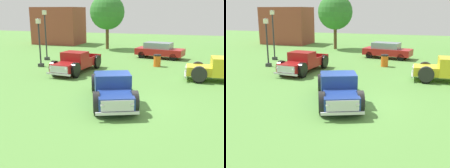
% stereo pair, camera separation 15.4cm
% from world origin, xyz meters
% --- Properties ---
extents(ground_plane, '(80.00, 80.00, 0.00)m').
position_xyz_m(ground_plane, '(0.00, 0.00, 0.00)').
color(ground_plane, '#5B9342').
extents(pickup_truck_foreground, '(3.46, 5.19, 1.50)m').
position_xyz_m(pickup_truck_foreground, '(-0.64, -0.16, 0.72)').
color(pickup_truck_foreground, navy).
rests_on(pickup_truck_foreground, ground_plane).
extents(pickup_truck_behind_left, '(5.05, 2.16, 1.52)m').
position_xyz_m(pickup_truck_behind_left, '(4.54, 6.04, 0.72)').
color(pickup_truck_behind_left, yellow).
rests_on(pickup_truck_behind_left, ground_plane).
extents(pickup_truck_behind_right, '(2.30, 5.04, 1.50)m').
position_xyz_m(pickup_truck_behind_right, '(-5.22, 5.56, 0.71)').
color(pickup_truck_behind_right, maroon).
rests_on(pickup_truck_behind_right, ground_plane).
extents(sedan_distant_a, '(4.59, 2.50, 1.45)m').
position_xyz_m(sedan_distant_a, '(-0.31, 13.60, 0.76)').
color(sedan_distant_a, '#B21E1E').
rests_on(sedan_distant_a, ground_plane).
extents(lamp_post_near, '(0.36, 0.36, 4.40)m').
position_xyz_m(lamp_post_near, '(-9.84, 9.67, 2.30)').
color(lamp_post_near, '#2D2D33').
rests_on(lamp_post_near, ground_plane).
extents(lamp_post_far, '(0.36, 0.36, 3.78)m').
position_xyz_m(lamp_post_far, '(-8.73, 6.83, 1.99)').
color(lamp_post_far, '#2D2D33').
rests_on(lamp_post_far, ground_plane).
extents(trash_can, '(0.59, 0.59, 0.95)m').
position_xyz_m(trash_can, '(0.06, 9.62, 0.48)').
color(trash_can, orange).
rests_on(trash_can, ground_plane).
extents(oak_tree_east, '(3.91, 3.91, 6.10)m').
position_xyz_m(oak_tree_east, '(-6.92, 18.24, 4.13)').
color(oak_tree_east, brown).
rests_on(oak_tree_east, ground_plane).
extents(brick_pavilion, '(6.05, 4.14, 4.72)m').
position_xyz_m(brick_pavilion, '(-14.69, 21.40, 2.36)').
color(brick_pavilion, brown).
rests_on(brick_pavilion, ground_plane).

